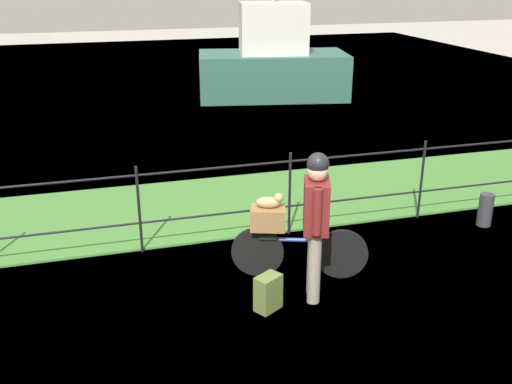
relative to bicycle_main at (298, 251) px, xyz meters
name	(u,v)px	position (x,y,z in m)	size (l,w,h in m)	color
ground_plane	(261,327)	(-0.71, -0.90, -0.33)	(60.00, 60.00, 0.00)	#B2ADA3
grass_strip	(200,207)	(-0.71, 2.39, -0.31)	(27.00, 2.40, 0.03)	#478438
harbor_water	(151,110)	(-0.71, 9.04, -0.33)	(30.00, 30.00, 0.00)	slate
iron_fence	(217,195)	(-0.71, 1.15, 0.35)	(18.04, 0.04, 1.17)	black
bicycle_main	(298,251)	(0.00, 0.00, 0.00)	(1.53, 0.57, 0.62)	black
wooden_crate	(268,218)	(-0.33, 0.12, 0.42)	(0.39, 0.27, 0.26)	olive
terrier_dog	(270,201)	(-0.31, 0.11, 0.63)	(0.32, 0.22, 0.18)	tan
cyclist_person	(316,214)	(0.01, -0.48, 0.67)	(0.38, 0.52, 1.68)	gray
backpack_on_paving	(268,293)	(-0.54, -0.58, -0.13)	(0.28, 0.18, 0.40)	olive
mooring_bollard	(485,210)	(3.05, 0.65, -0.09)	(0.20, 0.20, 0.47)	#38383D
moored_boat_near	(273,63)	(2.77, 9.76, 0.60)	(4.33, 2.73, 4.14)	#336656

